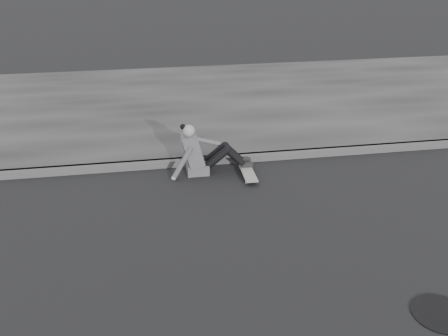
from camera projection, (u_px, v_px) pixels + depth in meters
name	position (u px, v px, depth m)	size (l,w,h in m)	color
ground	(322.00, 241.00, 6.58)	(80.00, 80.00, 0.00)	black
curb	(273.00, 156.00, 8.83)	(24.00, 0.16, 0.12)	#494949
sidewalk	(241.00, 101.00, 11.50)	(24.00, 6.00, 0.12)	#323232
manhole	(440.00, 313.00, 5.36)	(0.62, 0.62, 0.01)	black
skateboard	(247.00, 172.00, 8.24)	(0.20, 0.78, 0.09)	#9A9A95
seated_woman	(201.00, 153.00, 8.22)	(1.38, 0.46, 0.88)	#545457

